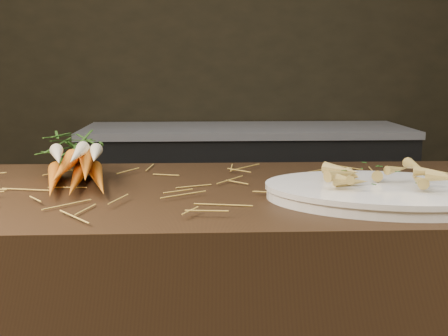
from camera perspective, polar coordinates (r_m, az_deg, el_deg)
name	(u,v)px	position (r m, az deg, el deg)	size (l,w,h in m)	color
back_counter	(245,199)	(3.25, 2.19, -3.15)	(1.82, 0.62, 0.84)	black
straw_bedding	(185,185)	(1.30, -4.02, -1.74)	(1.40, 0.60, 0.02)	#A8882F
root_veg_bunch	(80,156)	(1.49, -14.42, 1.17)	(0.26, 0.59, 0.11)	#C76118
serving_platter	(386,195)	(1.23, 16.13, -2.61)	(0.50, 0.34, 0.03)	white
roasted_veg_heap	(387,175)	(1.22, 16.22, -0.72)	(0.25, 0.18, 0.06)	#AE8E3D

